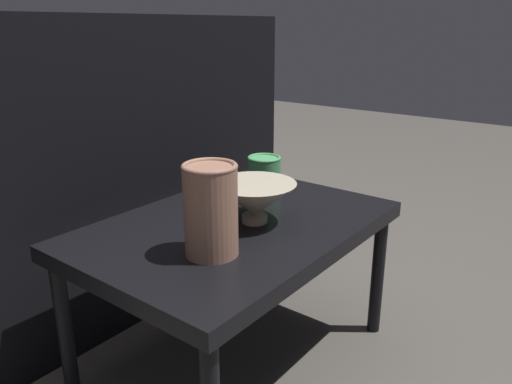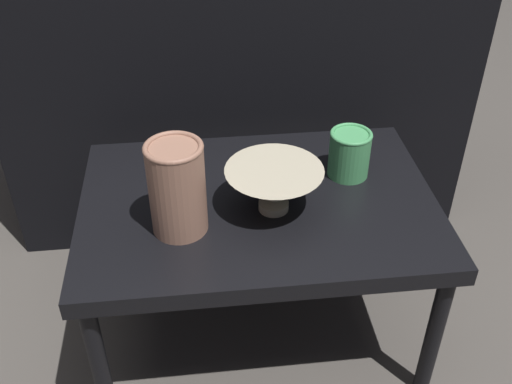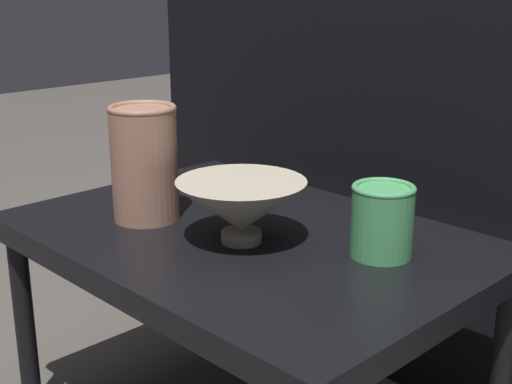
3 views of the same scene
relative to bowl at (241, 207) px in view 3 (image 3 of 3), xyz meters
The scene contains 5 objects.
table 0.11m from the bowl, 126.95° to the left, with size 0.78×0.54×0.40m.
couch_backdrop 0.64m from the bowl, 92.56° to the left, with size 1.29×0.50×0.89m.
bowl is the anchor object (origin of this frame).
vase_textured_left 0.21m from the bowl, 168.70° to the right, with size 0.12×0.12×0.20m.
vase_colorful_right 0.22m from the bowl, 30.69° to the left, with size 0.10×0.10×0.11m.
Camera 3 is at (0.80, -0.76, 0.81)m, focal length 50.00 mm.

